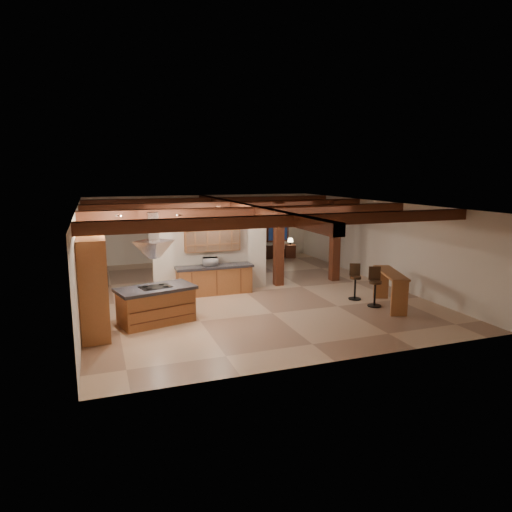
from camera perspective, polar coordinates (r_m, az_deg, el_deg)
The scene contains 22 objects.
ground at distance 15.11m, azimuth -1.40°, elevation -4.50°, with size 12.00×12.00×0.00m, color tan.
room_walls at distance 14.76m, azimuth -1.43°, elevation 2.20°, with size 12.00×12.00×12.00m.
ceiling_beams at distance 14.65m, azimuth -1.44°, elevation 5.99°, with size 10.00×12.00×0.28m.
timber_posts at distance 16.16m, azimuth 6.47°, elevation 2.79°, with size 2.50×0.30×2.90m.
partition_wall at distance 15.07m, azimuth -5.62°, elevation -0.30°, with size 3.80×0.18×2.20m, color beige.
pantry_cabinet at distance 11.59m, azimuth -19.64°, elevation -3.62°, with size 0.67×1.60×2.40m.
back_counter at distance 14.83m, azimuth -5.21°, elevation -2.94°, with size 2.50×0.66×0.94m.
upper_display_cabinet at distance 14.77m, azimuth -5.50°, elevation 2.43°, with size 1.80×0.36×0.95m.
range_hood at distance 11.94m, azimuth -12.61°, elevation 0.01°, with size 1.10×1.10×1.40m.
back_windows at distance 21.27m, azimuth 0.75°, elevation 3.96°, with size 2.70×0.07×1.70m.
framed_art at distance 20.17m, azimuth -10.81°, elevation 4.00°, with size 0.65×0.05×0.85m.
recessed_cans at distance 12.16m, azimuth -10.01°, elevation 5.45°, with size 3.16×2.46×0.03m.
kitchen_island at distance 12.24m, azimuth -12.37°, elevation -5.95°, with size 2.16×1.51×0.98m.
dining_table at distance 18.24m, azimuth -3.06°, elevation -0.78°, with size 2.00×1.12×0.70m, color #381E0E.
sofa at distance 20.97m, azimuth 0.65°, elevation 0.55°, with size 2.05×0.80×0.60m, color black.
microwave at distance 14.67m, azimuth -5.72°, elevation -0.71°, with size 0.48×0.32×0.26m, color silver.
bar_counter at distance 13.88m, azimuth 16.41°, elevation -3.29°, with size 1.12×2.04×1.04m.
side_table at distance 21.16m, azimuth 4.31°, elevation 0.61°, with size 0.47×0.47×0.59m, color #3F200F.
table_lamp at distance 21.08m, azimuth 4.32°, elevation 1.99°, with size 0.27×0.27×0.32m.
bar_stool_a at distance 13.85m, azimuth 14.64°, elevation -3.72°, with size 0.44×0.45×1.16m.
bar_stool_b at distance 14.47m, azimuth 12.28°, elevation -3.13°, with size 0.41×0.42×1.10m.
dining_chairs at distance 18.18m, azimuth -3.07°, elevation 0.12°, with size 2.56×2.56×1.27m.
Camera 1 is at (-4.56, -13.88, 3.89)m, focal length 32.00 mm.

